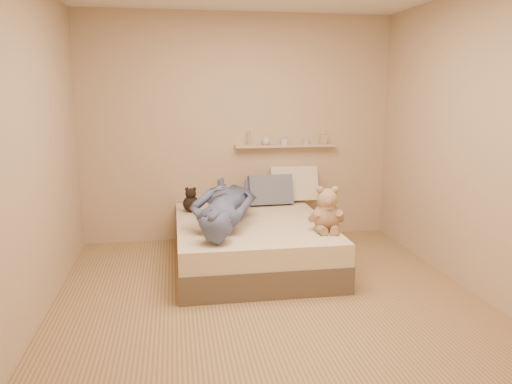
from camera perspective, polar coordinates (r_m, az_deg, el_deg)
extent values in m
plane|color=#A18153|center=(4.30, 1.44, -12.24)|extent=(3.80, 3.80, 0.00)
plane|color=tan|center=(5.83, -2.02, 7.23)|extent=(3.60, 0.00, 3.60)
plane|color=tan|center=(2.14, 11.17, -0.17)|extent=(3.60, 0.00, 3.60)
plane|color=tan|center=(4.03, -24.57, 4.35)|extent=(0.00, 3.80, 3.80)
plane|color=tan|center=(4.65, 24.00, 5.20)|extent=(0.00, 3.80, 3.80)
cube|color=brown|center=(5.11, -0.52, -6.83)|extent=(1.50, 1.90, 0.25)
cube|color=beige|center=(5.04, -0.52, -4.40)|extent=(1.48, 1.88, 0.20)
cube|color=silver|center=(4.37, -4.05, -3.67)|extent=(0.17, 0.12, 0.05)
cube|color=black|center=(4.37, -4.02, -3.51)|extent=(0.09, 0.07, 0.03)
sphere|color=#9E7056|center=(4.69, 8.07, -2.83)|extent=(0.26, 0.26, 0.26)
sphere|color=tan|center=(4.63, 8.17, -0.79)|extent=(0.19, 0.19, 0.19)
sphere|color=#967852|center=(4.60, 7.36, 0.24)|extent=(0.07, 0.07, 0.07)
sphere|color=tan|center=(4.62, 9.03, 0.24)|extent=(0.07, 0.07, 0.07)
sphere|color=#846049|center=(4.55, 8.31, -1.23)|extent=(0.08, 0.08, 0.08)
cylinder|color=#A87659|center=(4.63, 6.68, -2.74)|extent=(0.09, 0.18, 0.15)
cylinder|color=#A57958|center=(4.67, 9.57, -2.72)|extent=(0.14, 0.18, 0.15)
cylinder|color=olive|center=(4.59, 7.46, -4.27)|extent=(0.09, 0.18, 0.08)
cylinder|color=#8F674C|center=(4.61, 8.99, -4.25)|extent=(0.14, 0.19, 0.08)
cylinder|color=beige|center=(4.64, 8.14, -1.75)|extent=(0.16, 0.16, 0.02)
sphere|color=black|center=(5.41, -7.43, -1.34)|extent=(0.18, 0.18, 0.18)
sphere|color=black|center=(5.38, -7.47, -0.19)|extent=(0.12, 0.12, 0.12)
sphere|color=black|center=(5.37, -7.90, 0.33)|extent=(0.04, 0.04, 0.04)
sphere|color=black|center=(5.36, -7.07, 0.32)|extent=(0.04, 0.04, 0.04)
cube|color=beige|center=(5.89, 4.32, 0.87)|extent=(0.56, 0.30, 0.43)
cube|color=slate|center=(5.70, 1.64, 0.23)|extent=(0.51, 0.25, 0.37)
imported|color=#454A6D|center=(4.89, -3.63, -1.32)|extent=(0.95, 1.74, 0.39)
cube|color=tan|center=(5.88, 3.42, 5.30)|extent=(1.20, 0.12, 0.03)
cylinder|color=silver|center=(5.79, -0.83, 6.17)|extent=(0.04, 0.04, 0.16)
imported|color=#B6B9C0|center=(5.83, 1.16, 6.00)|extent=(0.10, 0.10, 0.12)
cylinder|color=silver|center=(5.87, 3.26, 5.77)|extent=(0.08, 0.08, 0.07)
cylinder|color=beige|center=(5.94, 5.78, 5.75)|extent=(0.06, 0.06, 0.06)
imported|color=white|center=(5.99, 7.69, 6.24)|extent=(0.08, 0.07, 0.16)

